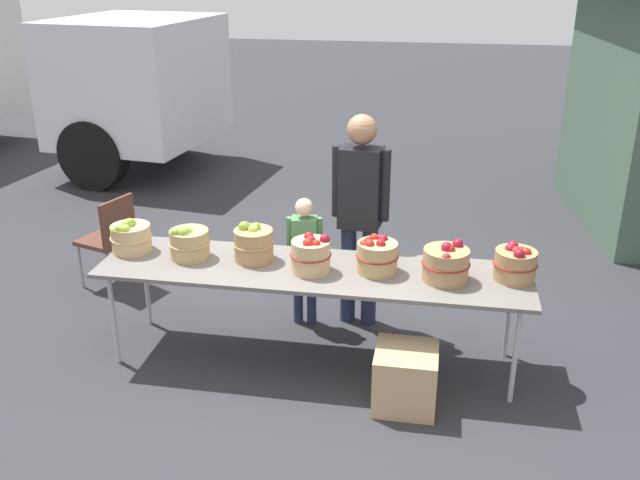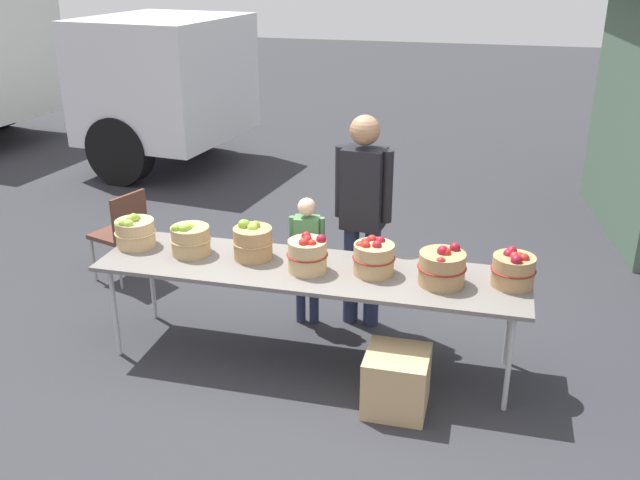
# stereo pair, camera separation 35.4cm
# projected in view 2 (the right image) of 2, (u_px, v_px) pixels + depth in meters

# --- Properties ---
(ground_plane) EXTENTS (40.00, 40.00, 0.00)m
(ground_plane) POSITION_uv_depth(u_px,v_px,m) (310.00, 358.00, 5.34)
(ground_plane) COLOR #2D2D33
(market_table) EXTENTS (3.10, 0.76, 0.75)m
(market_table) POSITION_uv_depth(u_px,v_px,m) (310.00, 273.00, 5.07)
(market_table) COLOR slate
(market_table) RESTS_ON ground
(apple_basket_green_0) EXTENTS (0.32, 0.32, 0.26)m
(apple_basket_green_0) POSITION_uv_depth(u_px,v_px,m) (135.00, 232.00, 5.40)
(apple_basket_green_0) COLOR tan
(apple_basket_green_0) RESTS_ON market_table
(apple_basket_green_1) EXTENTS (0.31, 0.31, 0.26)m
(apple_basket_green_1) POSITION_uv_depth(u_px,v_px,m) (190.00, 240.00, 5.25)
(apple_basket_green_1) COLOR tan
(apple_basket_green_1) RESTS_ON market_table
(apple_basket_green_2) EXTENTS (0.31, 0.31, 0.29)m
(apple_basket_green_2) POSITION_uv_depth(u_px,v_px,m) (253.00, 242.00, 5.18)
(apple_basket_green_2) COLOR #A87F51
(apple_basket_green_2) RESTS_ON market_table
(apple_basket_red_0) EXTENTS (0.30, 0.30, 0.28)m
(apple_basket_red_0) POSITION_uv_depth(u_px,v_px,m) (308.00, 254.00, 4.97)
(apple_basket_red_0) COLOR tan
(apple_basket_red_0) RESTS_ON market_table
(apple_basket_red_1) EXTENTS (0.31, 0.31, 0.26)m
(apple_basket_red_1) POSITION_uv_depth(u_px,v_px,m) (373.00, 257.00, 4.93)
(apple_basket_red_1) COLOR tan
(apple_basket_red_1) RESTS_ON market_table
(apple_basket_red_2) EXTENTS (0.34, 0.34, 0.28)m
(apple_basket_red_2) POSITION_uv_depth(u_px,v_px,m) (442.00, 267.00, 4.78)
(apple_basket_red_2) COLOR #A87F51
(apple_basket_red_2) RESTS_ON market_table
(apple_basket_red_3) EXTENTS (0.31, 0.31, 0.26)m
(apple_basket_red_3) POSITION_uv_depth(u_px,v_px,m) (513.00, 269.00, 4.76)
(apple_basket_red_3) COLOR #A87F51
(apple_basket_red_3) RESTS_ON market_table
(vendor_adult) EXTENTS (0.46, 0.26, 1.74)m
(vendor_adult) POSITION_uv_depth(u_px,v_px,m) (363.00, 206.00, 5.47)
(vendor_adult) COLOR #262D4C
(vendor_adult) RESTS_ON ground
(child_customer) EXTENTS (0.28, 0.17, 1.09)m
(child_customer) POSITION_uv_depth(u_px,v_px,m) (307.00, 251.00, 5.63)
(child_customer) COLOR #262D4C
(child_customer) RESTS_ON ground
(folding_chair) EXTENTS (0.50, 0.50, 0.86)m
(folding_chair) POSITION_uv_depth(u_px,v_px,m) (123.00, 229.00, 6.43)
(folding_chair) COLOR brown
(folding_chair) RESTS_ON ground
(produce_crate) EXTENTS (0.42, 0.42, 0.42)m
(produce_crate) POSITION_uv_depth(u_px,v_px,m) (396.00, 381.00, 4.69)
(produce_crate) COLOR tan
(produce_crate) RESTS_ON ground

